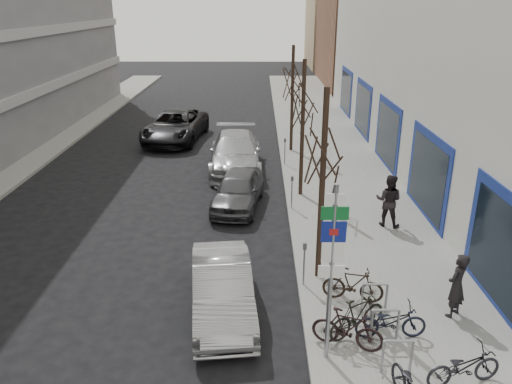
{
  "coord_description": "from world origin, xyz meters",
  "views": [
    {
      "loc": [
        0.91,
        -9.0,
        7.46
      ],
      "look_at": [
        0.82,
        5.33,
        2.0
      ],
      "focal_mm": 35.0,
      "sensor_mm": 36.0,
      "label": 1
    }
  ],
  "objects_px": {
    "tree_mid": "(304,97)",
    "bike_far_inner": "(353,284)",
    "bike_rack": "(385,321)",
    "pedestrian_near": "(457,285)",
    "meter_front": "(304,260)",
    "bike_near_right": "(348,328)",
    "meter_back": "(285,149)",
    "parked_car_mid": "(238,190)",
    "tree_far": "(293,74)",
    "parked_car_front": "(222,289)",
    "pedestrian_far": "(389,200)",
    "bike_far_curb": "(464,364)",
    "highway_sign_pole": "(332,264)",
    "bike_mid_curb": "(391,319)",
    "meter_mid": "(292,189)",
    "parked_car_back": "(235,153)",
    "lane_car": "(175,126)",
    "bike_mid_inner": "(357,316)",
    "tree_near": "(324,141)"
  },
  "relations": [
    {
      "from": "meter_mid",
      "to": "bike_mid_inner",
      "type": "distance_m",
      "value": 7.78
    },
    {
      "from": "tree_mid",
      "to": "parked_car_back",
      "type": "bearing_deg",
      "value": 127.9
    },
    {
      "from": "meter_back",
      "to": "parked_car_mid",
      "type": "bearing_deg",
      "value": -112.25
    },
    {
      "from": "bike_near_right",
      "to": "meter_back",
      "type": "bearing_deg",
      "value": 23.15
    },
    {
      "from": "tree_far",
      "to": "meter_back",
      "type": "height_order",
      "value": "tree_far"
    },
    {
      "from": "meter_back",
      "to": "bike_far_inner",
      "type": "bearing_deg",
      "value": -84.16
    },
    {
      "from": "bike_far_inner",
      "to": "parked_car_front",
      "type": "xyz_separation_m",
      "value": [
        -3.36,
        -0.33,
        0.06
      ]
    },
    {
      "from": "meter_front",
      "to": "parked_car_front",
      "type": "relative_size",
      "value": 0.3
    },
    {
      "from": "tree_mid",
      "to": "bike_mid_curb",
      "type": "xyz_separation_m",
      "value": [
        1.36,
        -9.31,
        -3.45
      ]
    },
    {
      "from": "highway_sign_pole",
      "to": "meter_back",
      "type": "height_order",
      "value": "highway_sign_pole"
    },
    {
      "from": "bike_mid_inner",
      "to": "bike_near_right",
      "type": "bearing_deg",
      "value": 114.71
    },
    {
      "from": "parked_car_back",
      "to": "parked_car_mid",
      "type": "bearing_deg",
      "value": -88.19
    },
    {
      "from": "tree_mid",
      "to": "parked_car_back",
      "type": "xyz_separation_m",
      "value": [
        -2.8,
        3.6,
        -3.26
      ]
    },
    {
      "from": "tree_mid",
      "to": "pedestrian_near",
      "type": "height_order",
      "value": "tree_mid"
    },
    {
      "from": "tree_far",
      "to": "meter_mid",
      "type": "distance_m",
      "value": 8.62
    },
    {
      "from": "highway_sign_pole",
      "to": "pedestrian_far",
      "type": "distance_m",
      "value": 7.71
    },
    {
      "from": "bike_far_curb",
      "to": "lane_car",
      "type": "relative_size",
      "value": 0.27
    },
    {
      "from": "meter_front",
      "to": "parked_car_back",
      "type": "relative_size",
      "value": 0.22
    },
    {
      "from": "meter_front",
      "to": "bike_near_right",
      "type": "bearing_deg",
      "value": -74.29
    },
    {
      "from": "meter_front",
      "to": "tree_far",
      "type": "bearing_deg",
      "value": 88.09
    },
    {
      "from": "meter_mid",
      "to": "parked_car_front",
      "type": "bearing_deg",
      "value": -108.07
    },
    {
      "from": "bike_mid_curb",
      "to": "bike_mid_inner",
      "type": "height_order",
      "value": "bike_mid_inner"
    },
    {
      "from": "highway_sign_pole",
      "to": "parked_car_back",
      "type": "xyz_separation_m",
      "value": [
        -2.6,
        13.61,
        -1.62
      ]
    },
    {
      "from": "meter_mid",
      "to": "pedestrian_near",
      "type": "bearing_deg",
      "value": -62.5
    },
    {
      "from": "tree_mid",
      "to": "meter_back",
      "type": "distance_m",
      "value": 5.13
    },
    {
      "from": "meter_front",
      "to": "bike_far_curb",
      "type": "bearing_deg",
      "value": -52.69
    },
    {
      "from": "highway_sign_pole",
      "to": "bike_far_curb",
      "type": "distance_m",
      "value": 3.32
    },
    {
      "from": "highway_sign_pole",
      "to": "bike_rack",
      "type": "distance_m",
      "value": 2.36
    },
    {
      "from": "tree_mid",
      "to": "bike_far_inner",
      "type": "relative_size",
      "value": 3.44
    },
    {
      "from": "bike_mid_curb",
      "to": "bike_near_right",
      "type": "bearing_deg",
      "value": 106.74
    },
    {
      "from": "tree_far",
      "to": "parked_car_mid",
      "type": "distance_m",
      "value": 8.61
    },
    {
      "from": "bike_rack",
      "to": "meter_front",
      "type": "distance_m",
      "value": 2.92
    },
    {
      "from": "bike_rack",
      "to": "pedestrian_near",
      "type": "xyz_separation_m",
      "value": [
        1.95,
        0.99,
        0.34
      ]
    },
    {
      "from": "meter_mid",
      "to": "pedestrian_far",
      "type": "xyz_separation_m",
      "value": [
        3.23,
        -1.54,
        0.17
      ]
    },
    {
      "from": "bike_near_right",
      "to": "bike_mid_curb",
      "type": "distance_m",
      "value": 1.12
    },
    {
      "from": "highway_sign_pole",
      "to": "lane_car",
      "type": "xyz_separation_m",
      "value": [
        -6.27,
        18.94,
        -1.61
      ]
    },
    {
      "from": "parked_car_front",
      "to": "parked_car_back",
      "type": "distance_m",
      "value": 11.71
    },
    {
      "from": "bike_mid_curb",
      "to": "pedestrian_far",
      "type": "height_order",
      "value": "pedestrian_far"
    },
    {
      "from": "tree_near",
      "to": "bike_mid_curb",
      "type": "xyz_separation_m",
      "value": [
        1.36,
        -2.81,
        -3.45
      ]
    },
    {
      "from": "bike_far_inner",
      "to": "tree_mid",
      "type": "bearing_deg",
      "value": 18.53
    },
    {
      "from": "tree_mid",
      "to": "pedestrian_far",
      "type": "height_order",
      "value": "tree_mid"
    },
    {
      "from": "meter_front",
      "to": "bike_near_right",
      "type": "height_order",
      "value": "meter_front"
    },
    {
      "from": "parked_car_front",
      "to": "pedestrian_near",
      "type": "distance_m",
      "value": 5.77
    },
    {
      "from": "bike_rack",
      "to": "tree_far",
      "type": "height_order",
      "value": "tree_far"
    },
    {
      "from": "pedestrian_far",
      "to": "bike_far_inner",
      "type": "bearing_deg",
      "value": 90.65
    },
    {
      "from": "parked_car_front",
      "to": "meter_mid",
      "type": "bearing_deg",
      "value": 65.22
    },
    {
      "from": "highway_sign_pole",
      "to": "meter_front",
      "type": "bearing_deg",
      "value": 94.75
    },
    {
      "from": "tree_far",
      "to": "parked_car_front",
      "type": "xyz_separation_m",
      "value": [
        -2.61,
        -14.61,
        -3.41
      ]
    },
    {
      "from": "bike_far_inner",
      "to": "pedestrian_near",
      "type": "relative_size",
      "value": 0.95
    },
    {
      "from": "meter_back",
      "to": "parked_car_mid",
      "type": "xyz_separation_m",
      "value": [
        -2.05,
        -5.01,
        -0.22
      ]
    }
  ]
}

